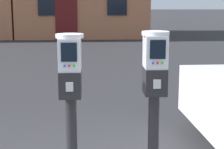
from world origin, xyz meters
TOP-DOWN VIEW (x-y plane):
  - parking_meter_near_kerb at (-0.20, -0.15)m, footprint 0.22×0.25m
  - parking_meter_twin_adjacent at (0.47, -0.15)m, footprint 0.22×0.25m

SIDE VIEW (x-z plane):
  - parking_meter_near_kerb at x=-0.20m, z-range 0.40..1.79m
  - parking_meter_twin_adjacent at x=0.47m, z-range 0.41..1.81m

